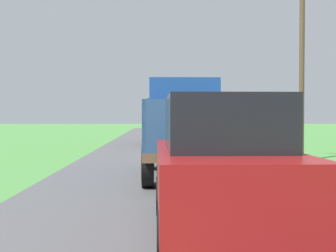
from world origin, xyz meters
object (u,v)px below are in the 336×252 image
object	(u,v)px
utility_pole_roadside	(302,49)
banana_truck_far	(164,121)
banana_truck_near	(186,125)
following_car	(220,165)

from	to	relation	value
utility_pole_roadside	banana_truck_far	bearing A→B (deg)	117.13
banana_truck_far	banana_truck_near	bearing A→B (deg)	-88.61
banana_truck_far	utility_pole_roadside	world-z (taller)	utility_pole_roadside
banana_truck_near	utility_pole_roadside	distance (m)	6.90
banana_truck_near	banana_truck_far	bearing A→B (deg)	91.39
banana_truck_near	utility_pole_roadside	xyz separation A→B (m)	(4.80, 4.03, 2.89)
banana_truck_near	following_car	distance (m)	6.65
banana_truck_far	following_car	world-z (taller)	banana_truck_far
banana_truck_far	utility_pole_roadside	xyz separation A→B (m)	(5.14, -10.04, 2.90)
banana_truck_far	utility_pole_roadside	bearing A→B (deg)	-62.87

